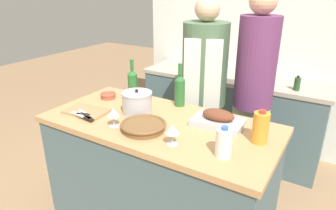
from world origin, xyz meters
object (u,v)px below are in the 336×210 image
object	(u,v)px
wine_bottle_green	(133,83)
stock_pot	(137,103)
wine_bottle_dark	(180,89)
person_cook_guest	(253,89)
juice_jug	(261,128)
mixing_bowl	(108,95)
condiment_bottle_tall	(199,64)
condiment_bottle_short	(297,84)
person_cook_aproned	(204,90)
knife_bread	(81,114)
wine_glass_right	(172,130)
knife_chef	(86,115)
knife_paring	(84,116)
milk_jug	(224,143)
wicker_basket	(143,126)
cutting_board	(87,111)
wine_glass_left	(113,113)
roasting_pan	(218,120)
condiment_bottle_extra	(256,70)

from	to	relation	value
wine_bottle_green	stock_pot	bearing A→B (deg)	-47.21
wine_bottle_dark	person_cook_guest	world-z (taller)	person_cook_guest
wine_bottle_dark	wine_bottle_green	bearing A→B (deg)	-174.85
stock_pot	juice_jug	size ratio (longest dim) A/B	1.06
mixing_bowl	condiment_bottle_tall	world-z (taller)	condiment_bottle_tall
condiment_bottle_short	person_cook_aproned	xyz separation A→B (m)	(-0.66, -0.58, -0.01)
mixing_bowl	condiment_bottle_tall	distance (m)	1.22
wine_bottle_green	knife_bread	xyz separation A→B (m)	(-0.07, -0.50, -0.10)
wine_glass_right	wine_bottle_dark	bearing A→B (deg)	115.52
wine_bottle_green	knife_chef	bearing A→B (deg)	-92.22
knife_paring	mixing_bowl	bearing A→B (deg)	108.84
wine_glass_right	milk_jug	bearing A→B (deg)	6.68
wine_glass_right	condiment_bottle_tall	xyz separation A→B (m)	(-0.60, 1.57, -0.03)
juice_jug	person_cook_guest	size ratio (longest dim) A/B	0.11
wicker_basket	person_cook_guest	distance (m)	1.04
wine_glass_right	mixing_bowl	bearing A→B (deg)	155.44
cutting_board	condiment_bottle_short	world-z (taller)	condiment_bottle_short
wicker_basket	stock_pot	size ratio (longest dim) A/B	1.35
knife_paring	person_cook_guest	bearing A→B (deg)	50.37
cutting_board	person_cook_guest	world-z (taller)	person_cook_guest
condiment_bottle_short	wine_glass_left	bearing A→B (deg)	-119.83
knife_chef	juice_jug	bearing A→B (deg)	14.32
roasting_pan	knife_chef	xyz separation A→B (m)	(-0.82, -0.37, -0.02)
condiment_bottle_extra	mixing_bowl	bearing A→B (deg)	-120.79
condiment_bottle_short	milk_jug	bearing A→B (deg)	-94.66
milk_jug	wine_bottle_dark	bearing A→B (deg)	137.39
wine_glass_left	condiment_bottle_tall	world-z (taller)	condiment_bottle_tall
wine_bottle_green	wine_bottle_dark	world-z (taller)	wine_bottle_dark
wine_bottle_green	person_cook_guest	size ratio (longest dim) A/B	0.17
roasting_pan	person_cook_guest	size ratio (longest dim) A/B	0.19
wicker_basket	knife_bread	distance (m)	0.50
wine_glass_left	person_cook_aproned	distance (m)	0.95
knife_chef	condiment_bottle_tall	xyz separation A→B (m)	(0.10, 1.57, 0.04)
wine_glass_right	person_cook_aproned	bearing A→B (deg)	104.56
cutting_board	knife_chef	bearing A→B (deg)	-45.80
juice_jug	wine_glass_right	bearing A→B (deg)	-145.23
roasting_pan	cutting_board	size ratio (longest dim) A/B	1.04
knife_bread	wine_glass_right	bearing A→B (deg)	-0.38
condiment_bottle_tall	wine_glass_left	bearing A→B (deg)	-84.51
wine_bottle_green	wine_glass_left	bearing A→B (deg)	-65.35
juice_jug	milk_jug	world-z (taller)	juice_jug
mixing_bowl	wine_bottle_dark	bearing A→B (deg)	16.45
wicker_basket	knife_chef	xyz separation A→B (m)	(-0.45, -0.06, -0.01)
wicker_basket	wine_glass_right	distance (m)	0.26
knife_paring	condiment_bottle_tall	distance (m)	1.59
cutting_board	condiment_bottle_extra	bearing A→B (deg)	65.79
juice_jug	condiment_bottle_tall	distance (m)	1.64
wicker_basket	milk_jug	size ratio (longest dim) A/B	1.66
juice_jug	milk_jug	size ratio (longest dim) A/B	1.16
stock_pot	knife_paring	distance (m)	0.38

